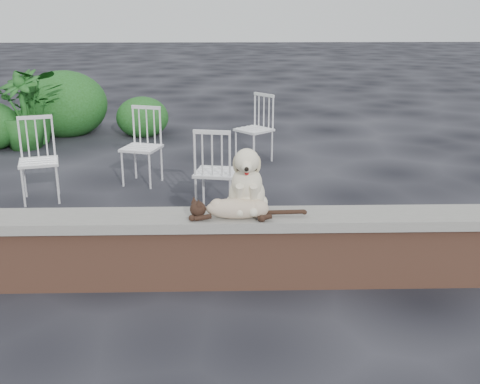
{
  "coord_description": "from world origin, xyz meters",
  "views": [
    {
      "loc": [
        0.68,
        -4.25,
        2.15
      ],
      "look_at": [
        0.79,
        0.2,
        0.7
      ],
      "focal_mm": 43.78,
      "sensor_mm": 36.0,
      "label": 1
    }
  ],
  "objects_px": {
    "dog": "(247,178)",
    "cat": "(237,207)",
    "chair_c": "(216,171)",
    "potted_plant_a": "(33,106)",
    "potted_plant_b": "(22,110)",
    "chair_b": "(141,147)",
    "chair_a": "(38,160)",
    "chair_d": "(254,129)"
  },
  "relations": [
    {
      "from": "chair_a",
      "to": "chair_d",
      "type": "bearing_deg",
      "value": 18.15
    },
    {
      "from": "chair_d",
      "to": "chair_a",
      "type": "xyz_separation_m",
      "value": [
        -2.49,
        -1.67,
        0.0
      ]
    },
    {
      "from": "dog",
      "to": "chair_d",
      "type": "bearing_deg",
      "value": 88.97
    },
    {
      "from": "dog",
      "to": "chair_d",
      "type": "xyz_separation_m",
      "value": [
        0.24,
        3.71,
        -0.38
      ]
    },
    {
      "from": "chair_b",
      "to": "chair_c",
      "type": "xyz_separation_m",
      "value": [
        0.93,
        -1.1,
        0.0
      ]
    },
    {
      "from": "chair_c",
      "to": "chair_b",
      "type": "bearing_deg",
      "value": -39.27
    },
    {
      "from": "dog",
      "to": "chair_a",
      "type": "bearing_deg",
      "value": 140.52
    },
    {
      "from": "chair_d",
      "to": "chair_c",
      "type": "height_order",
      "value": "same"
    },
    {
      "from": "dog",
      "to": "potted_plant_a",
      "type": "bearing_deg",
      "value": 125.56
    },
    {
      "from": "cat",
      "to": "potted_plant_b",
      "type": "distance_m",
      "value": 5.7
    },
    {
      "from": "dog",
      "to": "chair_a",
      "type": "relative_size",
      "value": 0.58
    },
    {
      "from": "chair_b",
      "to": "potted_plant_a",
      "type": "xyz_separation_m",
      "value": [
        -1.99,
        2.26,
        0.12
      ]
    },
    {
      "from": "chair_d",
      "to": "chair_b",
      "type": "relative_size",
      "value": 1.0
    },
    {
      "from": "chair_c",
      "to": "potted_plant_a",
      "type": "height_order",
      "value": "potted_plant_a"
    },
    {
      "from": "cat",
      "to": "chair_a",
      "type": "distance_m",
      "value": 3.09
    },
    {
      "from": "cat",
      "to": "potted_plant_b",
      "type": "relative_size",
      "value": 0.89
    },
    {
      "from": "dog",
      "to": "chair_b",
      "type": "relative_size",
      "value": 0.58
    },
    {
      "from": "chair_c",
      "to": "potted_plant_a",
      "type": "distance_m",
      "value": 4.45
    },
    {
      "from": "chair_b",
      "to": "potted_plant_a",
      "type": "distance_m",
      "value": 3.01
    },
    {
      "from": "chair_a",
      "to": "potted_plant_a",
      "type": "relative_size",
      "value": 0.79
    },
    {
      "from": "potted_plant_a",
      "to": "chair_d",
      "type": "bearing_deg",
      "value": -19.58
    },
    {
      "from": "chair_a",
      "to": "chair_c",
      "type": "bearing_deg",
      "value": -28.97
    },
    {
      "from": "cat",
      "to": "potted_plant_a",
      "type": "xyz_separation_m",
      "value": [
        -3.1,
        5.08,
        -0.08
      ]
    },
    {
      "from": "cat",
      "to": "chair_c",
      "type": "relative_size",
      "value": 1.12
    },
    {
      "from": "chair_b",
      "to": "chair_c",
      "type": "relative_size",
      "value": 1.0
    },
    {
      "from": "dog",
      "to": "cat",
      "type": "bearing_deg",
      "value": -115.38
    },
    {
      "from": "chair_b",
      "to": "chair_a",
      "type": "relative_size",
      "value": 1.0
    },
    {
      "from": "chair_a",
      "to": "potted_plant_a",
      "type": "xyz_separation_m",
      "value": [
        -0.93,
        2.89,
        0.12
      ]
    },
    {
      "from": "cat",
      "to": "chair_c",
      "type": "bearing_deg",
      "value": 98.76
    },
    {
      "from": "chair_a",
      "to": "chair_b",
      "type": "bearing_deg",
      "value": 14.95
    },
    {
      "from": "chair_a",
      "to": "potted_plant_a",
      "type": "height_order",
      "value": "potted_plant_a"
    },
    {
      "from": "potted_plant_a",
      "to": "potted_plant_b",
      "type": "height_order",
      "value": "potted_plant_b"
    },
    {
      "from": "chair_d",
      "to": "potted_plant_b",
      "type": "height_order",
      "value": "potted_plant_b"
    },
    {
      "from": "chair_c",
      "to": "dog",
      "type": "bearing_deg",
      "value": 110.02
    },
    {
      "from": "dog",
      "to": "potted_plant_a",
      "type": "relative_size",
      "value": 0.46
    },
    {
      "from": "dog",
      "to": "potted_plant_a",
      "type": "distance_m",
      "value": 5.87
    },
    {
      "from": "chair_d",
      "to": "chair_b",
      "type": "xyz_separation_m",
      "value": [
        -1.43,
        -1.04,
        0.0
      ]
    },
    {
      "from": "potted_plant_a",
      "to": "chair_a",
      "type": "bearing_deg",
      "value": -72.12
    },
    {
      "from": "dog",
      "to": "potted_plant_b",
      "type": "bearing_deg",
      "value": 127.99
    },
    {
      "from": "chair_c",
      "to": "potted_plant_b",
      "type": "xyz_separation_m",
      "value": [
        -2.98,
        3.02,
        0.12
      ]
    },
    {
      "from": "dog",
      "to": "cat",
      "type": "relative_size",
      "value": 0.52
    },
    {
      "from": "chair_b",
      "to": "chair_a",
      "type": "height_order",
      "value": "same"
    }
  ]
}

